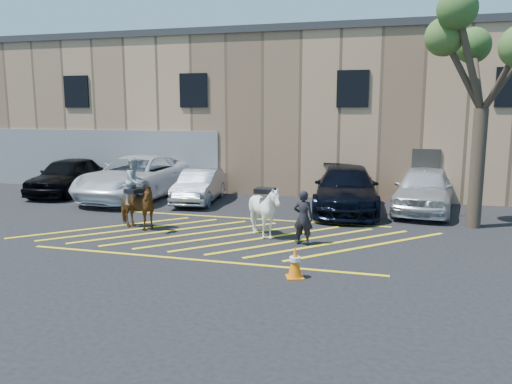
% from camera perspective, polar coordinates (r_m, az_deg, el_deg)
% --- Properties ---
extents(ground, '(90.00, 90.00, 0.00)m').
position_cam_1_polar(ground, '(15.36, -2.92, -4.78)').
color(ground, black).
rests_on(ground, ground).
extents(car_black_suv, '(2.46, 5.03, 1.65)m').
position_cam_1_polar(car_black_suv, '(23.92, -20.67, 1.75)').
color(car_black_suv, black).
rests_on(car_black_suv, ground).
extents(car_white_pickup, '(3.31, 6.63, 1.80)m').
position_cam_1_polar(car_white_pickup, '(21.94, -13.44, 1.66)').
color(car_white_pickup, white).
rests_on(car_white_pickup, ground).
extents(car_silver_sedan, '(1.88, 4.18, 1.33)m').
position_cam_1_polar(car_silver_sedan, '(20.55, -6.47, 0.69)').
color(car_silver_sedan, '#969AA4').
rests_on(car_silver_sedan, ground).
extents(car_blue_suv, '(2.79, 5.82, 1.64)m').
position_cam_1_polar(car_blue_suv, '(18.98, 10.26, 0.34)').
color(car_blue_suv, black).
rests_on(car_blue_suv, ground).
extents(car_white_suv, '(2.58, 5.15, 1.68)m').
position_cam_1_polar(car_white_suv, '(19.50, 18.63, 0.30)').
color(car_white_suv, silver).
rests_on(car_white_suv, ground).
extents(handler, '(0.60, 0.43, 1.55)m').
position_cam_1_polar(handler, '(14.04, 5.42, -2.93)').
color(handler, black).
rests_on(handler, ground).
extents(warehouse, '(32.42, 10.20, 7.30)m').
position_cam_1_polar(warehouse, '(26.54, 5.23, 9.14)').
color(warehouse, tan).
rests_on(warehouse, ground).
extents(hatching_zone, '(12.60, 5.12, 0.01)m').
position_cam_1_polar(hatching_zone, '(15.08, -3.28, -5.03)').
color(hatching_zone, yellow).
rests_on(hatching_zone, ground).
extents(mounted_bay, '(1.90, 1.30, 2.30)m').
position_cam_1_polar(mounted_bay, '(16.18, -13.60, -0.95)').
color(mounted_bay, brown).
rests_on(mounted_bay, ground).
extents(saddled_white, '(1.32, 1.47, 1.58)m').
position_cam_1_polar(saddled_white, '(14.75, 1.01, -2.19)').
color(saddled_white, white).
rests_on(saddled_white, ground).
extents(traffic_cone, '(0.49, 0.49, 0.73)m').
position_cam_1_polar(traffic_cone, '(11.38, 4.48, -8.01)').
color(traffic_cone, orange).
rests_on(traffic_cone, ground).
extents(tree, '(3.99, 4.37, 7.31)m').
position_cam_1_polar(tree, '(17.35, 24.77, 14.96)').
color(tree, '#483B2B').
rests_on(tree, ground).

